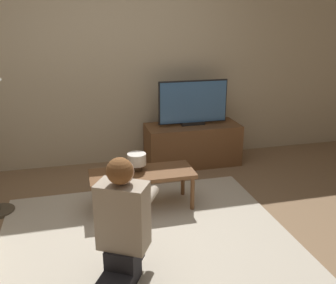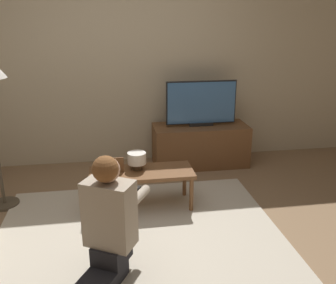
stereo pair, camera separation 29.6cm
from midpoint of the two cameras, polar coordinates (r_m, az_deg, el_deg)
ground_plane at (r=3.27m, az=-1.57°, el=-14.74°), size 10.00×10.00×0.00m
wall_back at (r=4.68m, az=-4.97°, el=12.47°), size 10.00×0.06×2.60m
rug at (r=3.26m, az=-1.57°, el=-14.62°), size 2.44×2.08×0.02m
tv_stand at (r=4.73m, az=6.71°, el=-0.51°), size 1.16×0.49×0.51m
tv at (r=4.58m, az=6.95°, el=5.87°), size 0.86×0.08×0.55m
coffee_table at (r=3.61m, az=-1.69°, el=-5.14°), size 0.99×0.41×0.39m
person_kneeling at (r=2.64m, az=-5.87°, el=-12.10°), size 0.63×0.84×0.92m
picture_frame at (r=3.55m, az=-5.28°, el=-3.56°), size 0.11×0.01×0.15m
table_lamp at (r=3.60m, az=-2.44°, el=-2.68°), size 0.18×0.18×0.17m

